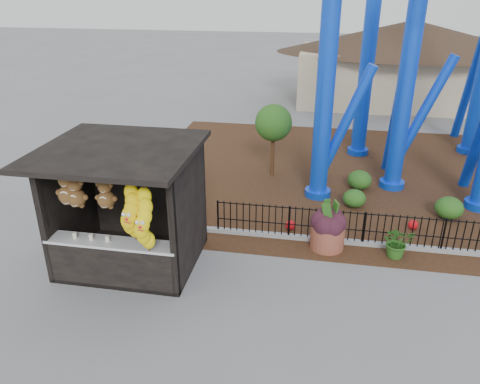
% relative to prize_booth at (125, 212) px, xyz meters
% --- Properties ---
extents(ground, '(120.00, 120.00, 0.00)m').
position_rel_prize_booth_xyz_m(ground, '(2.97, -0.92, -1.52)').
color(ground, slate).
rests_on(ground, ground).
extents(mulch_bed, '(18.00, 12.00, 0.02)m').
position_rel_prize_booth_xyz_m(mulch_bed, '(6.97, 7.08, -1.52)').
color(mulch_bed, '#331E11').
rests_on(mulch_bed, ground).
extents(curb, '(18.00, 0.18, 0.12)m').
position_rel_prize_booth_xyz_m(curb, '(6.97, 2.08, -1.46)').
color(curb, gray).
rests_on(curb, ground).
extents(prize_booth, '(3.50, 3.40, 3.12)m').
position_rel_prize_booth_xyz_m(prize_booth, '(0.00, 0.00, 0.00)').
color(prize_booth, black).
rests_on(prize_booth, ground).
extents(picket_fence, '(12.20, 0.06, 1.00)m').
position_rel_prize_booth_xyz_m(picket_fence, '(7.87, 2.08, -1.02)').
color(picket_fence, black).
rests_on(picket_fence, ground).
extents(terracotta_planter, '(1.06, 1.06, 0.65)m').
position_rel_prize_booth_xyz_m(terracotta_planter, '(4.81, 1.78, -1.20)').
color(terracotta_planter, brown).
rests_on(terracotta_planter, ground).
extents(planter_foliage, '(0.70, 0.70, 0.64)m').
position_rel_prize_booth_xyz_m(planter_foliage, '(4.81, 1.78, -0.55)').
color(planter_foliage, black).
rests_on(planter_foliage, terracotta_planter).
extents(potted_plant, '(0.87, 0.78, 0.87)m').
position_rel_prize_booth_xyz_m(potted_plant, '(6.59, 1.65, -1.09)').
color(potted_plant, '#245D1B').
rests_on(potted_plant, ground).
extents(landscaping, '(9.09, 3.87, 0.66)m').
position_rel_prize_booth_xyz_m(landscaping, '(7.75, 4.70, -1.22)').
color(landscaping, '#245117').
rests_on(landscaping, mulch_bed).
extents(pavilion, '(15.00, 15.00, 4.80)m').
position_rel_prize_booth_xyz_m(pavilion, '(8.97, 19.08, 1.54)').
color(pavilion, '#BFAD8C').
rests_on(pavilion, ground).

